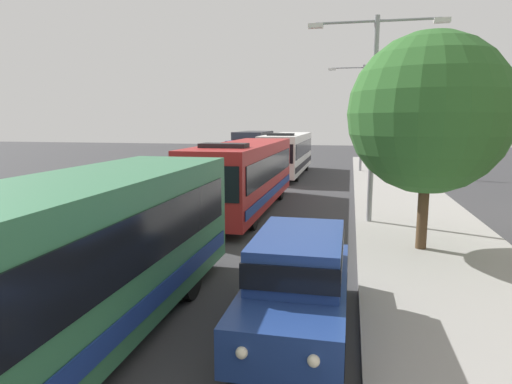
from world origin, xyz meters
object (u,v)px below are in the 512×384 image
(bus_middle, at_px, (288,152))
(white_suv, at_px, (298,278))
(roadside_tree, at_px, (429,114))
(bus_lead, at_px, (59,266))
(streetlamp_mid, at_px, (374,99))
(streetlamp_far, at_px, (362,107))
(box_truck_oncoming, at_px, (252,150))
(bus_second_in_line, at_px, (245,174))

(bus_middle, distance_m, white_suv, 24.85)
(roadside_tree, bearing_deg, bus_lead, -131.13)
(bus_lead, distance_m, streetlamp_mid, 12.91)
(bus_middle, height_order, streetlamp_far, streetlamp_far)
(bus_lead, xyz_separation_m, bus_middle, (0.00, 26.58, 0.00))
(bus_lead, bearing_deg, box_truck_oncoming, 96.50)
(bus_second_in_line, height_order, streetlamp_far, streetlamp_far)
(bus_second_in_line, bearing_deg, bus_middle, 90.00)
(bus_middle, relative_size, streetlamp_mid, 1.48)
(bus_lead, bearing_deg, bus_middle, 90.00)
(streetlamp_mid, relative_size, streetlamp_far, 0.95)
(bus_second_in_line, xyz_separation_m, streetlamp_mid, (5.40, -1.69, 3.15))
(bus_second_in_line, bearing_deg, streetlamp_far, 71.67)
(streetlamp_far, bearing_deg, box_truck_oncoming, -177.90)
(white_suv, xyz_separation_m, streetlamp_mid, (1.70, 9.28, 3.81))
(bus_lead, xyz_separation_m, bus_second_in_line, (0.00, 12.99, 0.00))
(bus_second_in_line, relative_size, roadside_tree, 1.73)
(streetlamp_far, bearing_deg, white_suv, -93.57)
(bus_middle, bearing_deg, roadside_tree, -70.03)
(roadside_tree, bearing_deg, white_suv, -118.33)
(streetlamp_far, relative_size, roadside_tree, 1.25)
(bus_lead, relative_size, white_suv, 2.19)
(white_suv, height_order, streetlamp_mid, streetlamp_mid)
(bus_second_in_line, distance_m, streetlamp_mid, 6.47)
(bus_middle, bearing_deg, streetlamp_mid, -70.54)
(bus_middle, bearing_deg, white_suv, -81.44)
(bus_middle, height_order, box_truck_oncoming, bus_middle)
(bus_lead, relative_size, bus_middle, 0.95)
(white_suv, xyz_separation_m, roadside_tree, (3.12, 5.79, 3.20))
(bus_second_in_line, distance_m, white_suv, 11.59)
(streetlamp_far, bearing_deg, bus_lead, -100.45)
(roadside_tree, bearing_deg, bus_middle, 109.97)
(roadside_tree, bearing_deg, bus_second_in_line, 142.80)
(bus_second_in_line, relative_size, streetlamp_mid, 1.45)
(bus_second_in_line, xyz_separation_m, roadside_tree, (6.82, -5.18, 2.55))
(box_truck_oncoming, distance_m, roadside_tree, 23.58)
(bus_middle, bearing_deg, box_truck_oncoming, 144.21)
(bus_second_in_line, relative_size, white_suv, 2.26)
(streetlamp_far, height_order, roadside_tree, streetlamp_far)
(box_truck_oncoming, xyz_separation_m, streetlamp_far, (8.70, 0.32, 3.37))
(bus_second_in_line, bearing_deg, roadside_tree, -37.20)
(bus_second_in_line, xyz_separation_m, bus_middle, (0.00, 13.59, 0.00))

